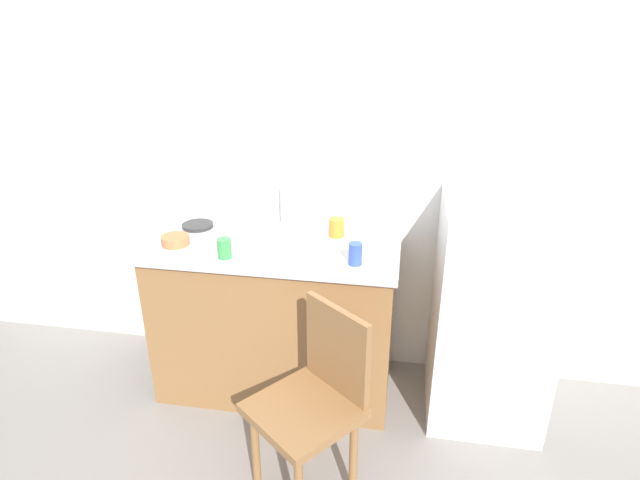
# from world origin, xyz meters

# --- Properties ---
(ground_plane) EXTENTS (8.00, 8.00, 0.00)m
(ground_plane) POSITION_xyz_m (0.00, 0.00, 0.00)
(ground_plane) COLOR gray
(back_wall) EXTENTS (4.80, 0.10, 2.48)m
(back_wall) POSITION_xyz_m (0.00, 1.00, 1.24)
(back_wall) COLOR silver
(back_wall) RESTS_ON ground_plane
(cabinet_base) EXTENTS (1.26, 0.60, 0.85)m
(cabinet_base) POSITION_xyz_m (-0.29, 0.65, 0.43)
(cabinet_base) COLOR olive
(cabinet_base) RESTS_ON ground_plane
(countertop) EXTENTS (1.30, 0.64, 0.04)m
(countertop) POSITION_xyz_m (-0.29, 0.65, 0.87)
(countertop) COLOR #B7B7BC
(countertop) RESTS_ON cabinet_base
(faucet) EXTENTS (0.02, 0.02, 0.23)m
(faucet) POSITION_xyz_m (-0.30, 0.90, 1.00)
(faucet) COLOR #B7B7BC
(faucet) RESTS_ON countertop
(refrigerator) EXTENTS (0.56, 0.60, 1.16)m
(refrigerator) POSITION_xyz_m (0.84, 0.65, 0.58)
(refrigerator) COLOR white
(refrigerator) RESTS_ON ground_plane
(chair) EXTENTS (0.56, 0.56, 0.89)m
(chair) POSITION_xyz_m (0.05, -0.04, 0.50)
(chair) COLOR olive
(chair) RESTS_ON ground_plane
(dish_tray) EXTENTS (0.28, 0.20, 0.05)m
(dish_tray) POSITION_xyz_m (-0.37, 0.69, 0.92)
(dish_tray) COLOR white
(dish_tray) RESTS_ON countertop
(terracotta_bowl) EXTENTS (0.14, 0.14, 0.05)m
(terracotta_bowl) POSITION_xyz_m (-0.78, 0.53, 0.92)
(terracotta_bowl) COLOR #C67042
(terracotta_bowl) RESTS_ON countertop
(hotplate) EXTENTS (0.17, 0.17, 0.02)m
(hotplate) POSITION_xyz_m (-0.75, 0.77, 0.90)
(hotplate) COLOR #2D2D2D
(hotplate) RESTS_ON countertop
(cup_green) EXTENTS (0.07, 0.07, 0.10)m
(cup_green) POSITION_xyz_m (-0.48, 0.43, 0.94)
(cup_green) COLOR green
(cup_green) RESTS_ON countertop
(cup_orange) EXTENTS (0.08, 0.08, 0.10)m
(cup_orange) POSITION_xyz_m (0.02, 0.78, 0.94)
(cup_orange) COLOR orange
(cup_orange) RESTS_ON countertop
(cup_blue) EXTENTS (0.06, 0.06, 0.11)m
(cup_blue) POSITION_xyz_m (0.15, 0.46, 0.95)
(cup_blue) COLOR blue
(cup_blue) RESTS_ON countertop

